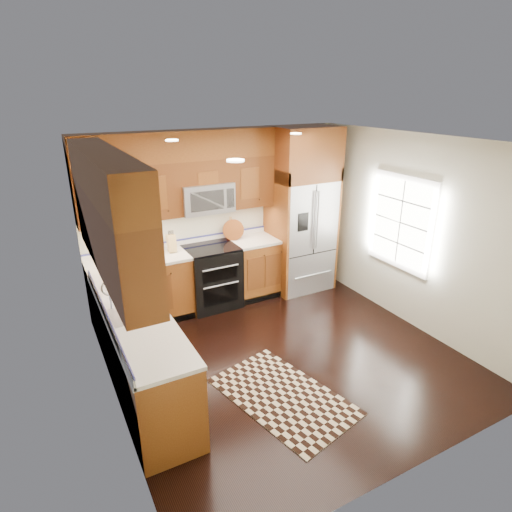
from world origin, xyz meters
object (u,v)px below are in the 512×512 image
range (212,277)px  rug (283,396)px  utensil_crock (230,231)px  knife_block (172,243)px  refrigerator (302,211)px

range → rug: range is taller
utensil_crock → knife_block: bearing=-171.7°
range → knife_block: 0.82m
range → rug: 2.37m
rug → knife_block: (-0.39, 2.44, 1.06)m
range → refrigerator: bearing=-1.4°
range → rug: bearing=-94.0°
rug → refrigerator: bearing=39.8°
knife_block → utensil_crock: size_ratio=0.92×
range → utensil_crock: utensil_crock is taller
rug → range: bearing=72.7°
knife_block → refrigerator: bearing=-4.3°
refrigerator → range: bearing=178.6°
knife_block → utensil_crock: 1.00m
knife_block → rug: bearing=-81.0°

